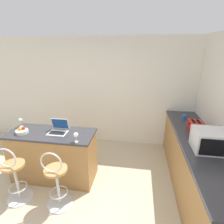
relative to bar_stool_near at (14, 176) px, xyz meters
name	(u,v)px	position (x,y,z in m)	size (l,w,h in m)	color
ground_plane	(61,219)	(0.82, -0.23, -0.46)	(20.00, 20.00, 0.00)	#BCAD8E
wall_back	(97,92)	(0.82, 2.18, 0.84)	(12.00, 0.06, 2.60)	silver
breakfast_bar	(54,155)	(0.35, 0.61, 0.00)	(1.52, 0.63, 0.93)	#9E703D
counter_right	(195,165)	(2.83, 0.71, 0.00)	(0.65, 2.90, 0.93)	#9E703D
bar_stool_near	(14,176)	(0.00, 0.00, 0.00)	(0.40, 0.40, 1.00)	silver
bar_stool_far	(56,181)	(0.69, 0.00, 0.00)	(0.40, 0.40, 1.00)	silver
laptop	(59,129)	(0.47, 0.66, 0.52)	(0.32, 0.28, 0.23)	silver
microwave	(210,141)	(2.87, 0.45, 0.62)	(0.45, 0.41, 0.30)	silver
toaster	(195,126)	(2.86, 1.10, 0.55)	(0.23, 0.26, 0.18)	red
wine_glass_short	(20,121)	(-0.32, 0.76, 0.59)	(0.07, 0.07, 0.16)	silver
mug_blue	(184,117)	(2.79, 1.63, 0.51)	(0.10, 0.08, 0.10)	#2D51AD
wine_glass_tall	(76,135)	(0.90, 0.37, 0.58)	(0.08, 0.08, 0.16)	silver
fruit_bowl	(22,131)	(-0.14, 0.52, 0.50)	(0.21, 0.21, 0.11)	silver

